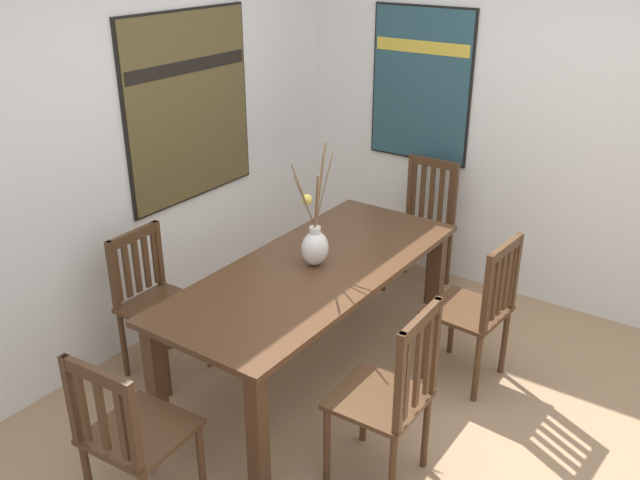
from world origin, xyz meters
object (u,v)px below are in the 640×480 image
object	(u,v)px
chair_1	(478,307)
painting_on_back_wall	(189,107)
chair_3	(390,396)
painting_on_side_wall	(421,85)
dining_table	(314,282)
chair_0	(131,435)
centerpiece_vase	(315,244)
chair_2	(423,223)
chair_4	(155,299)

from	to	relation	value
chair_1	painting_on_back_wall	xyz separation A→B (m)	(-0.26, 1.98, 0.96)
chair_3	painting_on_side_wall	distance (m)	2.65
dining_table	chair_0	bearing A→B (deg)	179.88
centerpiece_vase	chair_0	size ratio (longest dim) A/B	0.75
chair_0	chair_3	distance (m)	1.19
dining_table	painting_on_side_wall	bearing A→B (deg)	8.01
chair_2	painting_on_back_wall	distance (m)	1.91
chair_4	chair_3	bearing A→B (deg)	-90.84
dining_table	chair_1	world-z (taller)	chair_1
chair_2	chair_4	bearing A→B (deg)	157.36
centerpiece_vase	chair_0	xyz separation A→B (m)	(-1.43, -0.02, -0.39)
chair_2	chair_0	bearing A→B (deg)	-179.69
chair_3	painting_on_back_wall	xyz separation A→B (m)	(0.76, 1.98, 0.96)
chair_1	painting_on_back_wall	bearing A→B (deg)	97.44
chair_0	chair_2	size ratio (longest dim) A/B	0.93
centerpiece_vase	chair_0	bearing A→B (deg)	-179.38
chair_1	chair_3	xyz separation A→B (m)	(-1.02, 0.01, 0.00)
centerpiece_vase	painting_on_back_wall	bearing A→B (deg)	79.75
chair_2	chair_4	size ratio (longest dim) A/B	1.08
dining_table	chair_2	world-z (taller)	chair_2
chair_0	painting_on_side_wall	size ratio (longest dim) A/B	0.81
chair_4	painting_on_back_wall	size ratio (longest dim) A/B	0.74
dining_table	chair_3	distance (m)	0.97
centerpiece_vase	chair_4	size ratio (longest dim) A/B	0.76
chair_2	chair_4	world-z (taller)	chair_2
chair_2	painting_on_back_wall	xyz separation A→B (m)	(-1.19, 1.15, 0.95)
centerpiece_vase	painting_on_back_wall	xyz separation A→B (m)	(0.21, 1.15, 0.60)
chair_1	chair_3	distance (m)	1.02
centerpiece_vase	chair_1	world-z (taller)	centerpiece_vase
chair_3	chair_4	size ratio (longest dim) A/B	1.09
centerpiece_vase	painting_on_back_wall	size ratio (longest dim) A/B	0.56
chair_0	chair_4	size ratio (longest dim) A/B	1.01
chair_0	chair_4	xyz separation A→B (m)	(0.90, 0.82, 0.01)
painting_on_back_wall	painting_on_side_wall	world-z (taller)	painting_on_back_wall
painting_on_side_wall	chair_0	bearing A→B (deg)	-175.63
painting_on_back_wall	painting_on_side_wall	distance (m)	1.73
dining_table	chair_3	world-z (taller)	chair_3
chair_1	chair_4	xyz separation A→B (m)	(-1.00, 1.64, -0.01)
chair_0	chair_3	size ratio (longest dim) A/B	0.93
chair_1	centerpiece_vase	bearing A→B (deg)	119.18
chair_0	painting_on_back_wall	world-z (taller)	painting_on_back_wall
dining_table	centerpiece_vase	bearing A→B (deg)	28.65
chair_4	painting_on_side_wall	xyz separation A→B (m)	(2.20, -0.58, 0.98)
chair_3	chair_4	distance (m)	1.63
chair_1	chair_4	size ratio (longest dim) A/B	1.05
chair_1	painting_on_back_wall	world-z (taller)	painting_on_back_wall
chair_4	dining_table	bearing A→B (deg)	-58.83
painting_on_side_wall	dining_table	bearing A→B (deg)	-171.99
chair_0	chair_2	world-z (taller)	chair_2
chair_1	chair_3	bearing A→B (deg)	179.65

